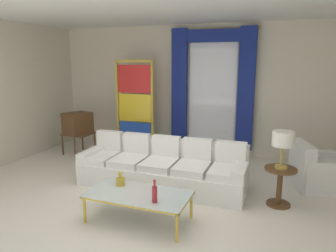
{
  "coord_description": "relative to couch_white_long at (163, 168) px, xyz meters",
  "views": [
    {
      "loc": [
        1.87,
        -4.17,
        2.19
      ],
      "look_at": [
        -0.02,
        0.9,
        1.05
      ],
      "focal_mm": 33.49,
      "sensor_mm": 36.0,
      "label": 1
    }
  ],
  "objects": [
    {
      "name": "ground_plane",
      "position": [
        0.06,
        -0.76,
        -0.31
      ],
      "size": [
        16.0,
        16.0,
        0.0
      ],
      "primitive_type": "plane",
      "color": "silver"
    },
    {
      "name": "wall_rear",
      "position": [
        0.06,
        2.3,
        1.19
      ],
      "size": [
        8.0,
        0.12,
        3.0
      ],
      "primitive_type": "cube",
      "color": "beige",
      "rests_on": "ground"
    },
    {
      "name": "ceiling_slab",
      "position": [
        0.06,
        0.04,
        2.71
      ],
      "size": [
        8.0,
        7.6,
        0.04
      ],
      "primitive_type": "cube",
      "color": "white"
    },
    {
      "name": "curtained_window",
      "position": [
        0.36,
        2.14,
        1.43
      ],
      "size": [
        2.0,
        0.17,
        2.7
      ],
      "color": "white",
      "rests_on": "ground"
    },
    {
      "name": "couch_white_long",
      "position": [
        0.0,
        0.0,
        0.0
      ],
      "size": [
        2.92,
        0.94,
        0.86
      ],
      "color": "white",
      "rests_on": "ground"
    },
    {
      "name": "coffee_table",
      "position": [
        0.15,
        -1.31,
        0.07
      ],
      "size": [
        1.41,
        0.71,
        0.41
      ],
      "color": "silver",
      "rests_on": "ground"
    },
    {
      "name": "bottle_blue_decanter",
      "position": [
        -0.21,
        -1.16,
        0.17
      ],
      "size": [
        0.13,
        0.13,
        0.21
      ],
      "color": "gold",
      "rests_on": "coffee_table"
    },
    {
      "name": "bottle_crystal_tall",
      "position": [
        0.47,
        -1.51,
        0.23
      ],
      "size": [
        0.07,
        0.07,
        0.31
      ],
      "color": "maroon",
      "rests_on": "coffee_table"
    },
    {
      "name": "vintage_tv",
      "position": [
        -2.55,
        1.05,
        0.42
      ],
      "size": [
        0.67,
        0.72,
        1.35
      ],
      "color": "brown",
      "rests_on": "ground"
    },
    {
      "name": "armchair_white",
      "position": [
        2.54,
        0.8,
        -0.02
      ],
      "size": [
        1.01,
        1.0,
        0.8
      ],
      "color": "white",
      "rests_on": "ground"
    },
    {
      "name": "stained_glass_divider",
      "position": [
        -1.33,
        1.6,
        0.75
      ],
      "size": [
        0.95,
        0.05,
        2.2
      ],
      "color": "gold",
      "rests_on": "ground"
    },
    {
      "name": "peacock_figurine",
      "position": [
        -0.82,
        1.27,
        -0.09
      ],
      "size": [
        0.44,
        0.6,
        0.5
      ],
      "color": "beige",
      "rests_on": "ground"
    },
    {
      "name": "round_side_table",
      "position": [
        1.96,
        -0.13,
        0.05
      ],
      "size": [
        0.48,
        0.48,
        0.59
      ],
      "color": "brown",
      "rests_on": "ground"
    },
    {
      "name": "table_lamp_brass",
      "position": [
        1.96,
        -0.13,
        0.72
      ],
      "size": [
        0.32,
        0.32,
        0.57
      ],
      "color": "#B29338",
      "rests_on": "round_side_table"
    }
  ]
}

